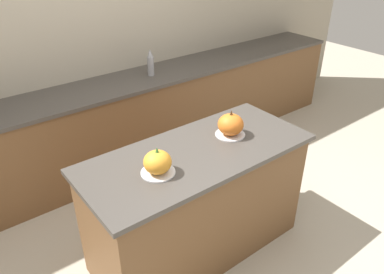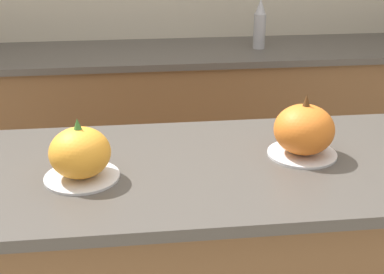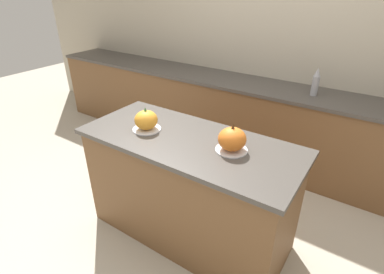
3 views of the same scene
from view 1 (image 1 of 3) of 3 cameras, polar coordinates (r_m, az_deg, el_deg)
The scene contains 7 objects.
ground_plane at distance 3.13m, azimuth 0.75°, elevation -16.38°, with size 12.00×12.00×0.00m, color #BCB29E.
wall_back at distance 3.84m, azimuth -16.00°, elevation 13.42°, with size 8.00×0.06×2.50m.
kitchen_island at distance 2.82m, azimuth 0.81°, elevation -9.96°, with size 1.65×0.72×0.91m.
back_counter at distance 3.85m, azimuth -12.44°, elevation 1.15°, with size 6.00×0.60×0.92m.
pumpkin_cake_left at distance 2.31m, azimuth -5.27°, elevation -3.94°, with size 0.22×0.22×0.19m.
pumpkin_cake_right at distance 2.73m, azimuth 5.91°, elevation 1.82°, with size 0.22×0.22×0.20m.
bottle_tall at distance 3.82m, azimuth -6.34°, elevation 11.17°, with size 0.07×0.07×0.27m.
Camera 1 is at (-1.35, -1.70, 2.26)m, focal length 35.00 mm.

